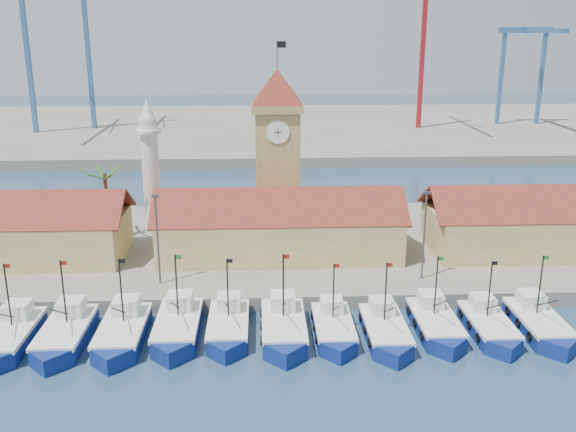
{
  "coord_description": "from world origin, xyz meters",
  "views": [
    {
      "loc": [
        -2.0,
        -47.04,
        26.05
      ],
      "look_at": [
        0.87,
        18.0,
        6.43
      ],
      "focal_mm": 40.0,
      "sensor_mm": 36.0,
      "label": 1
    }
  ],
  "objects_px": {
    "boat_5": "(284,330)",
    "clock_tower": "(277,150)",
    "boat_0": "(9,339)",
    "minaret": "(151,167)"
  },
  "relations": [
    {
      "from": "boat_0",
      "to": "minaret",
      "type": "xyz_separation_m",
      "value": [
        8.17,
        25.76,
        8.95
      ]
    },
    {
      "from": "boat_0",
      "to": "boat_5",
      "type": "height_order",
      "value": "boat_5"
    },
    {
      "from": "clock_tower",
      "to": "boat_5",
      "type": "bearing_deg",
      "value": -90.4
    },
    {
      "from": "boat_5",
      "to": "clock_tower",
      "type": "height_order",
      "value": "clock_tower"
    },
    {
      "from": "boat_0",
      "to": "clock_tower",
      "type": "distance_m",
      "value": 35.02
    },
    {
      "from": "minaret",
      "to": "clock_tower",
      "type": "bearing_deg",
      "value": -7.61
    },
    {
      "from": "boat_0",
      "to": "boat_5",
      "type": "relative_size",
      "value": 0.97
    },
    {
      "from": "minaret",
      "to": "boat_0",
      "type": "bearing_deg",
      "value": -107.6
    },
    {
      "from": "boat_5",
      "to": "minaret",
      "type": "xyz_separation_m",
      "value": [
        -14.84,
        25.18,
        8.93
      ]
    },
    {
      "from": "boat_0",
      "to": "minaret",
      "type": "bearing_deg",
      "value": 72.4
    }
  ]
}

